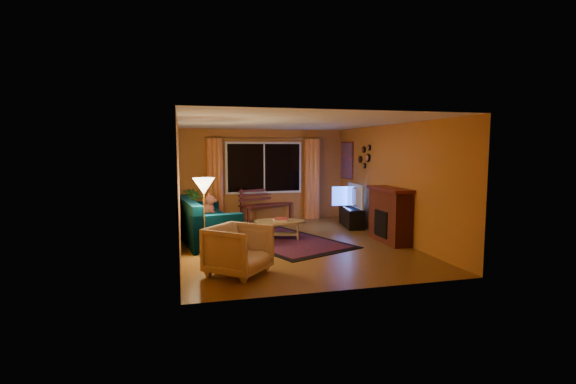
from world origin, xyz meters
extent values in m
cube|color=brown|center=(0.00, 0.00, -0.01)|extent=(4.50, 6.00, 0.02)
cube|color=white|center=(0.00, 0.00, 2.51)|extent=(4.50, 6.00, 0.02)
cube|color=#C1732E|center=(0.00, 3.01, 1.25)|extent=(4.50, 0.02, 2.50)
cube|color=#C1732E|center=(-2.26, 0.00, 1.25)|extent=(0.02, 6.00, 2.50)
cube|color=#C1732E|center=(2.26, 0.00, 1.25)|extent=(0.02, 6.00, 2.50)
cube|color=black|center=(0.00, 2.94, 1.45)|extent=(2.00, 0.02, 1.30)
cylinder|color=#BF8C3F|center=(0.00, 2.90, 2.25)|extent=(3.20, 0.03, 0.03)
cylinder|color=orange|center=(-1.35, 2.88, 1.12)|extent=(0.36, 0.36, 2.24)
cylinder|color=orange|center=(1.35, 2.88, 1.12)|extent=(0.36, 0.36, 2.24)
cube|color=#521910|center=(0.01, 2.75, 0.23)|extent=(1.57, 0.99, 0.45)
imported|color=#235B1E|center=(-1.97, 2.51, 0.47)|extent=(0.68, 0.68, 0.94)
cube|color=#001C30|center=(-1.71, 0.63, 0.46)|extent=(1.29, 2.37, 0.91)
imported|color=beige|center=(-1.36, -1.90, 0.43)|extent=(1.14, 1.15, 0.86)
cylinder|color=#BF8C3F|center=(-1.81, -0.58, 0.72)|extent=(0.31, 0.31, 1.44)
cube|color=maroon|center=(-0.09, 0.19, 0.01)|extent=(2.77, 3.32, 0.02)
cylinder|color=tan|center=(-0.14, 0.46, 0.21)|extent=(1.40, 1.40, 0.41)
cube|color=black|center=(1.96, 1.46, 0.24)|extent=(0.57, 1.21, 0.49)
imported|color=black|center=(1.96, 1.46, 0.79)|extent=(0.20, 1.05, 0.60)
cube|color=maroon|center=(2.05, -0.40, 0.55)|extent=(0.40, 1.20, 1.10)
cube|color=#CD4B2E|center=(2.22, 2.45, 1.65)|extent=(0.04, 0.76, 0.96)
camera|label=1|loc=(-2.19, -8.30, 1.98)|focal=26.00mm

